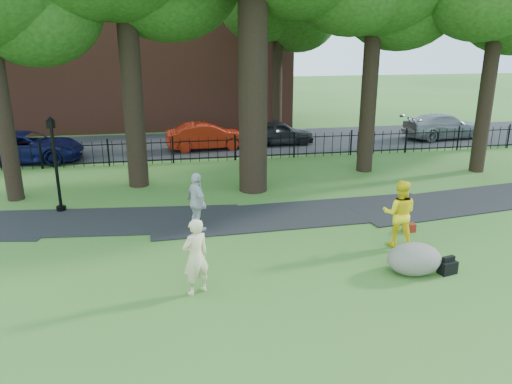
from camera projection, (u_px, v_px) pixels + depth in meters
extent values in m
plane|color=#316523|center=(300.00, 267.00, 13.36)|extent=(120.00, 120.00, 0.00)
cube|color=black|center=(298.00, 215.00, 17.19)|extent=(36.07, 3.85, 0.03)
cube|color=black|center=(225.00, 143.00, 28.35)|extent=(80.00, 7.00, 0.02)
cube|color=black|center=(235.00, 140.00, 24.29)|extent=(44.00, 0.04, 0.04)
cube|color=black|center=(235.00, 157.00, 24.55)|extent=(44.00, 0.04, 0.04)
cube|color=brown|center=(149.00, 33.00, 33.32)|extent=(18.00, 8.00, 12.00)
cylinder|color=black|center=(253.00, 54.00, 18.32)|extent=(1.10, 1.10, 10.50)
cylinder|color=black|center=(1.00, 96.00, 17.64)|extent=(0.60, 0.60, 7.70)
ellipsoid|color=#1B390F|center=(35.00, 8.00, 17.68)|extent=(4.80, 4.80, 4.08)
cylinder|color=black|center=(131.00, 72.00, 19.15)|extent=(0.80, 0.80, 9.10)
cylinder|color=black|center=(370.00, 76.00, 21.48)|extent=(0.70, 0.70, 8.40)
cylinder|color=black|center=(488.00, 81.00, 21.47)|extent=(0.64, 0.64, 8.05)
imported|color=beige|center=(196.00, 257.00, 11.76)|extent=(0.82, 0.73, 1.90)
imported|color=yellow|center=(399.00, 213.00, 14.45)|extent=(1.19, 1.08, 1.99)
imported|color=silver|center=(197.00, 202.00, 15.53)|extent=(0.85, 1.20, 1.90)
ellipsoid|color=slate|center=(414.00, 257.00, 12.97)|extent=(1.71, 1.50, 0.84)
cylinder|color=black|center=(57.00, 171.00, 17.11)|extent=(0.11, 0.11, 2.95)
cylinder|color=black|center=(61.00, 209.00, 17.53)|extent=(0.33, 0.33, 0.18)
cube|color=black|center=(51.00, 124.00, 16.62)|extent=(0.26, 0.26, 0.28)
cone|color=black|center=(50.00, 118.00, 16.56)|extent=(0.30, 0.30, 0.15)
cube|color=black|center=(448.00, 267.00, 12.96)|extent=(0.51, 0.38, 0.34)
cube|color=maroon|center=(409.00, 228.00, 15.72)|extent=(0.41, 0.29, 0.26)
imported|color=#A31D0C|center=(207.00, 136.00, 26.70)|extent=(4.43, 1.83, 1.43)
imported|color=#0D1145|center=(27.00, 147.00, 24.11)|extent=(5.43, 2.85, 1.46)
imported|color=black|center=(279.00, 133.00, 27.88)|extent=(3.95, 1.62, 1.34)
imported|color=gray|center=(443.00, 126.00, 29.51)|extent=(5.21, 2.60, 1.45)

